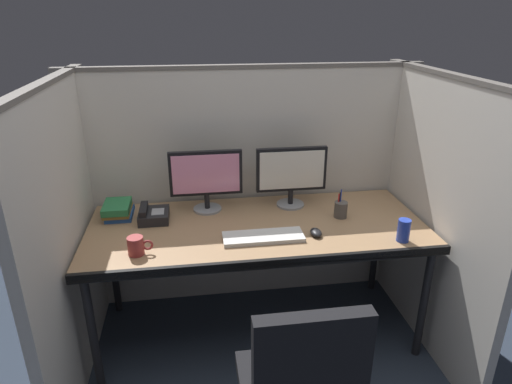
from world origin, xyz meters
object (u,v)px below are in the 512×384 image
at_px(book_stack, 118,210).
at_px(desk_phone, 153,215).
at_px(keyboard_main, 263,237).
at_px(computer_mouse, 316,232).
at_px(coffee_mug, 136,246).
at_px(soda_can, 404,230).
at_px(monitor_left, 206,177).
at_px(pen_cup, 341,209).
at_px(monitor_right, 291,173).
at_px(desk, 258,233).

distance_m(book_stack, desk_phone, 0.22).
bearing_deg(keyboard_main, computer_mouse, -0.48).
distance_m(coffee_mug, desk_phone, 0.39).
bearing_deg(coffee_mug, soda_can, -2.50).
distance_m(monitor_left, pen_cup, 0.82).
height_order(monitor_right, computer_mouse, monitor_right).
bearing_deg(pen_cup, coffee_mug, -166.70).
bearing_deg(computer_mouse, desk_phone, 160.23).
distance_m(desk_phone, soda_can, 1.39).
bearing_deg(keyboard_main, book_stack, 153.66).
relative_size(desk, pen_cup, 11.21).
bearing_deg(desk, monitor_right, 45.38).
bearing_deg(desk_phone, computer_mouse, -19.77).
bearing_deg(soda_can, computer_mouse, 163.78).
bearing_deg(desk, monitor_left, 136.92).
bearing_deg(desk, soda_can, -21.51).
xyz_separation_m(monitor_left, coffee_mug, (-0.37, -0.48, -0.17)).
bearing_deg(monitor_left, book_stack, -178.25).
bearing_deg(book_stack, coffee_mug, -71.97).
height_order(desk, book_stack, book_stack).
relative_size(desk, keyboard_main, 4.42).
relative_size(keyboard_main, coffee_mug, 3.41).
bearing_deg(soda_can, pen_cup, 125.19).
xyz_separation_m(computer_mouse, book_stack, (-1.09, 0.40, 0.03)).
distance_m(desk, desk_phone, 0.61).
height_order(monitor_right, soda_can, monitor_right).
relative_size(keyboard_main, soda_can, 3.52).
bearing_deg(book_stack, computer_mouse, -20.12).
height_order(computer_mouse, soda_can, soda_can).
bearing_deg(coffee_mug, computer_mouse, 4.09).
distance_m(monitor_left, keyboard_main, 0.54).
bearing_deg(desk, desk_phone, 165.12).
relative_size(monitor_right, book_stack, 1.92).
distance_m(monitor_left, coffee_mug, 0.63).
bearing_deg(pen_cup, desk_phone, 173.96).
height_order(monitor_left, keyboard_main, monitor_left).
distance_m(pen_cup, soda_can, 0.40).
relative_size(coffee_mug, soda_can, 1.03).
bearing_deg(soda_can, desk, 158.49).
distance_m(keyboard_main, book_stack, 0.89).
distance_m(monitor_right, keyboard_main, 0.51).
distance_m(pen_cup, desk_phone, 1.09).
distance_m(keyboard_main, computer_mouse, 0.29).
height_order(book_stack, pen_cup, pen_cup).
bearing_deg(monitor_right, keyboard_main, -120.30).
relative_size(keyboard_main, desk_phone, 2.26).
bearing_deg(monitor_left, desk_phone, -162.99).
bearing_deg(computer_mouse, monitor_right, 97.08).
relative_size(computer_mouse, book_stack, 0.43).
relative_size(coffee_mug, pen_cup, 0.74).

